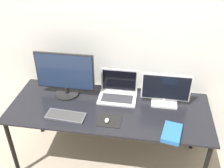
# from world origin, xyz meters

# --- Properties ---
(wall_back) EXTENTS (7.00, 0.05, 2.50)m
(wall_back) POSITION_xyz_m (0.00, 0.80, 1.25)
(wall_back) COLOR silver
(wall_back) RESTS_ON ground_plane
(desk) EXTENTS (1.87, 0.73, 0.72)m
(desk) POSITION_xyz_m (0.00, 0.37, 0.65)
(desk) COLOR black
(desk) RESTS_ON ground_plane
(monitor_left) EXTENTS (0.57, 0.24, 0.45)m
(monitor_left) POSITION_xyz_m (-0.45, 0.52, 0.94)
(monitor_left) COLOR black
(monitor_left) RESTS_ON desk
(monitor_right) EXTENTS (0.45, 0.17, 0.32)m
(monitor_right) POSITION_xyz_m (0.51, 0.52, 0.87)
(monitor_right) COLOR silver
(monitor_right) RESTS_ON desk
(laptop) EXTENTS (0.37, 0.26, 0.26)m
(laptop) POSITION_xyz_m (0.06, 0.57, 0.78)
(laptop) COLOR silver
(laptop) RESTS_ON desk
(keyboard) EXTENTS (0.36, 0.17, 0.02)m
(keyboard) POSITION_xyz_m (-0.36, 0.18, 0.72)
(keyboard) COLOR #4C4C51
(keyboard) RESTS_ON desk
(mousepad) EXTENTS (0.21, 0.18, 0.00)m
(mousepad) POSITION_xyz_m (0.03, 0.18, 0.72)
(mousepad) COLOR black
(mousepad) RESTS_ON desk
(mouse) EXTENTS (0.04, 0.06, 0.03)m
(mouse) POSITION_xyz_m (0.02, 0.16, 0.73)
(mouse) COLOR silver
(mouse) RESTS_ON mousepad
(book) EXTENTS (0.19, 0.26, 0.04)m
(book) POSITION_xyz_m (0.57, 0.09, 0.73)
(book) COLOR #235B9E
(book) RESTS_ON desk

